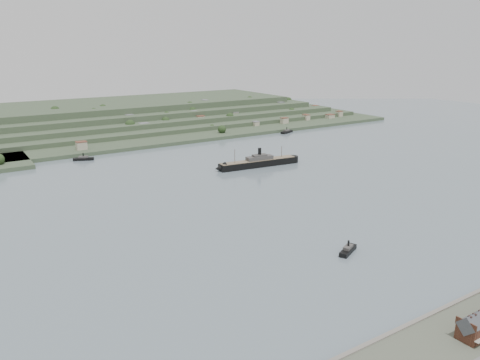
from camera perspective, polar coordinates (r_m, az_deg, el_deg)
ground at (r=335.14m, az=4.43°, el=-3.25°), size 1400.00×1400.00×0.00m
far_peninsula at (r=688.00m, az=-13.83°, el=7.42°), size 760.00×309.00×30.00m
steamship at (r=441.46m, az=1.96°, el=2.11°), size 88.97×18.86×21.35m
tugboat at (r=268.72m, az=13.03°, el=-8.29°), size 16.66×10.75×7.35m
ferry_west at (r=492.53m, az=-18.54°, el=2.50°), size 20.41×12.58×7.42m
ferry_east at (r=616.94m, az=5.72°, el=5.89°), size 21.28×12.07×7.70m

